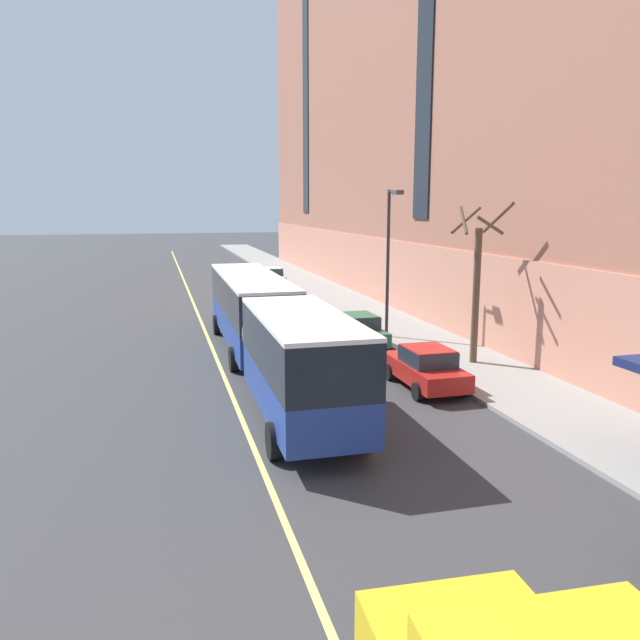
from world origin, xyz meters
TOP-DOWN VIEW (x-y plane):
  - ground_plane at (0.00, 0.00)m, footprint 260.00×260.00m
  - sidewalk at (8.52, 3.00)m, footprint 4.28×160.00m
  - city_bus at (0.09, 4.45)m, footprint 2.91×20.17m
  - parked_car_white_0 at (5.14, 30.74)m, footprint 2.04×4.37m
  - parked_car_green_2 at (5.06, 8.17)m, footprint 2.02×4.50m
  - parked_car_red_4 at (5.31, 0.97)m, footprint 1.94×4.25m
  - street_tree_mid_block at (8.65, 3.54)m, footprint 2.07×1.88m
  - street_lamp at (6.98, 9.05)m, footprint 0.36×1.48m
  - lane_centerline at (-1.62, 3.00)m, footprint 0.16×140.00m

SIDE VIEW (x-z plane):
  - ground_plane at x=0.00m, z-range 0.00..0.00m
  - lane_centerline at x=-1.62m, z-range 0.00..0.01m
  - sidewalk at x=8.52m, z-range 0.00..0.15m
  - parked_car_red_4 at x=5.31m, z-range 0.00..1.56m
  - parked_car_white_0 at x=5.14m, z-range 0.00..1.56m
  - parked_car_green_2 at x=5.06m, z-range 0.00..1.56m
  - city_bus at x=0.09m, z-range 0.29..3.77m
  - street_tree_mid_block at x=8.65m, z-range 0.26..6.83m
  - street_lamp at x=6.98m, z-range 0.94..8.09m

